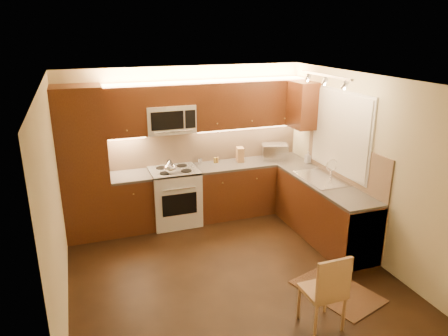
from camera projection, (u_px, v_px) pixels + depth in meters
name	position (u px, v px, depth m)	size (l,w,h in m)	color
floor	(227.00, 271.00, 5.59)	(4.00, 4.00, 0.01)	black
ceiling	(228.00, 80.00, 4.80)	(4.00, 4.00, 0.01)	beige
wall_back	(186.00, 143.00, 6.98)	(4.00, 0.01, 2.50)	beige
wall_front	(312.00, 264.00, 3.41)	(4.00, 0.01, 2.50)	beige
wall_left	(55.00, 204.00, 4.55)	(0.01, 4.00, 2.50)	beige
wall_right	(363.00, 166.00, 5.83)	(0.01, 4.00, 2.50)	beige
pantry	(83.00, 164.00, 6.21)	(0.70, 0.60, 2.30)	#421C0E
base_cab_back_left	(132.00, 203.00, 6.65)	(0.62, 0.60, 0.86)	#421C0E
counter_back_left	(130.00, 176.00, 6.51)	(0.62, 0.60, 0.04)	#33302E
base_cab_back_right	(250.00, 188.00, 7.30)	(1.92, 0.60, 0.86)	#421C0E
counter_back_right	(250.00, 163.00, 7.16)	(1.92, 0.60, 0.04)	#33302E
base_cab_right	(324.00, 211.00, 6.35)	(0.60, 2.00, 0.86)	#421C0E
counter_right	(326.00, 184.00, 6.21)	(0.60, 2.00, 0.04)	#33302E
dishwasher	(352.00, 231.00, 5.73)	(0.58, 0.60, 0.84)	silver
backsplash_back	(206.00, 144.00, 7.10)	(3.30, 0.02, 0.60)	tan
backsplash_right	(345.00, 161.00, 6.20)	(0.02, 2.00, 0.60)	tan
upper_cab_back_left	(124.00, 111.00, 6.31)	(0.62, 0.35, 0.75)	#421C0E
upper_cab_back_right	(249.00, 104.00, 6.96)	(1.92, 0.35, 0.75)	#421C0E
upper_cab_bridge	(169.00, 94.00, 6.46)	(0.76, 0.35, 0.31)	#421C0E
upper_cab_right_corner	(303.00, 105.00, 6.83)	(0.35, 0.50, 0.75)	#421C0E
stove	(175.00, 196.00, 6.84)	(0.76, 0.65, 0.92)	silver
microwave	(170.00, 119.00, 6.56)	(0.76, 0.38, 0.44)	silver
window_frame	(341.00, 132.00, 6.21)	(0.03, 1.44, 1.24)	silver
window_blinds	(340.00, 132.00, 6.20)	(0.02, 1.36, 1.16)	silver
sink	(321.00, 174.00, 6.31)	(0.52, 0.86, 0.15)	silver
faucet	(332.00, 168.00, 6.35)	(0.20, 0.04, 0.30)	silver
track_light_bar	(325.00, 75.00, 5.66)	(0.04, 1.20, 0.03)	silver
kettle	(170.00, 166.00, 6.49)	(0.19, 0.19, 0.22)	silver
toaster_oven	(275.00, 151.00, 7.28)	(0.43, 0.33, 0.26)	silver
knife_block	(240.00, 154.00, 7.14)	(0.11, 0.18, 0.24)	#A5814A
spice_jar_a	(201.00, 161.00, 7.05)	(0.04, 0.04, 0.09)	silver
spice_jar_b	(217.00, 160.00, 7.09)	(0.04, 0.04, 0.09)	olive
spice_jar_c	(199.00, 162.00, 6.99)	(0.04, 0.04, 0.10)	silver
spice_jar_d	(215.00, 160.00, 7.08)	(0.04, 0.04, 0.09)	olive
soap_bottle	(308.00, 157.00, 7.09)	(0.09, 0.09, 0.19)	silver
rug	(337.00, 291.00, 5.13)	(0.67, 1.00, 0.01)	black
dining_chair	(322.00, 289.00, 4.44)	(0.40, 0.40, 0.90)	#A5814A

